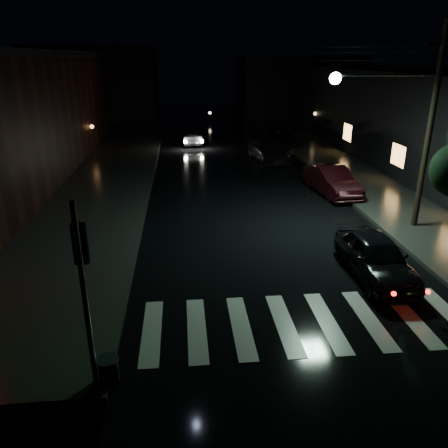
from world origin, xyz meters
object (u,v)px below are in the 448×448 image
object	(u,v)px
parked_car_a	(375,256)
parked_car_b	(332,181)
parked_car_c	(268,150)
oncoming_car	(190,136)
parked_car_d	(278,137)

from	to	relation	value
parked_car_a	parked_car_b	xyz separation A→B (m)	(1.61, 9.16, 0.03)
parked_car_c	oncoming_car	size ratio (longest dim) A/B	1.16
parked_car_d	oncoming_car	bearing A→B (deg)	168.93
parked_car_d	parked_car_b	bearing A→B (deg)	-88.96
parked_car_b	parked_car_a	bearing A→B (deg)	-106.41
parked_car_c	oncoming_car	distance (m)	8.36
parked_car_c	parked_car_d	bearing A→B (deg)	62.20
parked_car_a	parked_car_c	xyz separation A→B (m)	(-0.19, 17.59, -0.00)
parked_car_d	oncoming_car	size ratio (longest dim) A/B	1.20
parked_car_a	oncoming_car	bearing A→B (deg)	102.77
parked_car_b	parked_car_d	xyz separation A→B (m)	(0.00, 13.38, -0.03)
parked_car_c	oncoming_car	bearing A→B (deg)	121.53
parked_car_b	parked_car_d	bearing A→B (deg)	83.54
parked_car_a	parked_car_d	distance (m)	22.59
parked_car_d	parked_car_a	bearing A→B (deg)	-93.04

